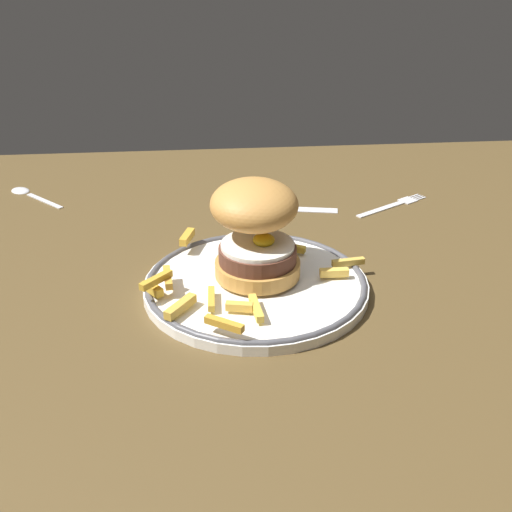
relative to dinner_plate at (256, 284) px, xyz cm
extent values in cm
cube|color=#503E21|center=(-1.43, 1.00, -2.84)|extent=(124.59, 109.75, 4.00)
cylinder|color=white|center=(0.00, 0.00, -0.24)|extent=(26.66, 26.66, 1.20)
torus|color=#4C4C51|center=(0.00, 0.00, 0.36)|extent=(26.26, 26.26, 0.80)
cylinder|color=#C28A3F|center=(0.28, 0.81, 1.66)|extent=(10.17, 10.17, 1.80)
cylinder|color=#553022|center=(0.28, 0.81, 3.49)|extent=(9.22, 9.22, 1.85)
cylinder|color=white|center=(0.28, 0.81, 4.66)|extent=(8.67, 8.67, 0.50)
ellipsoid|color=yellow|center=(1.00, 0.71, 5.33)|extent=(2.60, 2.60, 1.40)
ellipsoid|color=#BF8540|center=(0.05, 2.84, 9.05)|extent=(10.86, 11.27, 6.20)
cube|color=gold|center=(-2.46, -6.78, 1.21)|extent=(3.07, 1.49, 0.89)
cube|color=gold|center=(-0.66, -7.20, 1.16)|extent=(1.27, 4.86, 0.80)
cube|color=gold|center=(11.64, 2.41, 1.14)|extent=(4.18, 1.28, 0.75)
cube|color=gold|center=(5.56, 6.79, 1.16)|extent=(2.96, 2.13, 0.80)
cube|color=#EFBB4A|center=(9.33, -0.21, 1.22)|extent=(3.45, 0.97, 0.91)
cube|color=gold|center=(-8.09, 9.21, 2.21)|extent=(2.03, 3.89, 0.96)
cube|color=gold|center=(-11.46, -2.76, 2.73)|extent=(3.64, 3.78, 0.78)
cube|color=gold|center=(-10.27, -0.98, 2.00)|extent=(1.28, 4.65, 0.82)
cube|color=gold|center=(-5.41, -4.72, 1.13)|extent=(0.86, 4.44, 0.73)
cube|color=gold|center=(-11.97, -2.13, 1.25)|extent=(2.55, 3.05, 0.98)
cube|color=gold|center=(-4.29, -11.15, 1.95)|extent=(4.07, 3.10, 0.79)
cube|color=gold|center=(-8.79, -6.27, 1.25)|extent=(3.53, 4.38, 0.98)
cube|color=silver|center=(21.63, 22.71, -0.66)|extent=(9.07, 6.03, 0.36)
cube|color=silver|center=(26.76, 25.81, -0.66)|extent=(3.19, 3.12, 0.32)
cube|color=silver|center=(28.25, 27.59, -0.66)|extent=(2.19, 1.46, 0.28)
cube|color=silver|center=(28.51, 27.17, -0.66)|extent=(2.19, 1.46, 0.28)
cube|color=silver|center=(28.77, 26.74, -0.66)|extent=(2.19, 1.46, 0.28)
cube|color=silver|center=(29.03, 26.31, -0.66)|extent=(2.19, 1.46, 0.28)
cube|color=black|center=(0.99, 25.40, -0.54)|extent=(8.08, 2.73, 0.70)
cube|color=silver|center=(9.33, 23.75, -0.64)|extent=(11.14, 3.90, 0.24)
cube|color=silver|center=(-30.94, 31.01, -0.64)|extent=(6.89, 6.97, 0.32)
ellipsoid|color=silver|center=(-35.85, 35.99, -0.44)|extent=(4.38, 4.39, 0.90)
camera|label=1|loc=(-6.04, -64.38, 37.02)|focal=43.96mm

